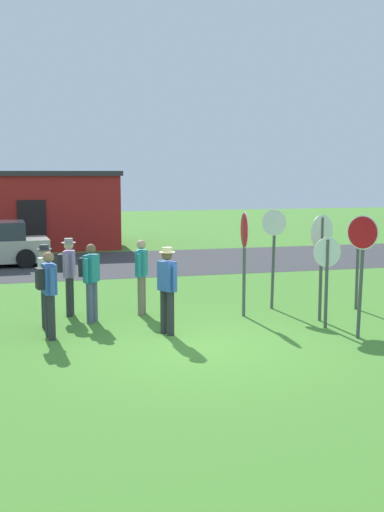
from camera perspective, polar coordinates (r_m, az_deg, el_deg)
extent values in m
plane|color=#47842D|center=(11.70, 0.89, -8.20)|extent=(80.00, 80.00, 0.00)
cube|color=#38383A|center=(22.19, -6.58, -0.67)|extent=(60.00, 6.40, 0.01)
cube|color=#B2231E|center=(28.00, -14.37, 3.98)|extent=(7.06, 5.05, 3.03)
cube|color=#383333|center=(27.95, -14.48, 7.29)|extent=(7.26, 5.25, 0.20)
cube|color=black|center=(25.49, -14.32, 2.59)|extent=(1.10, 0.08, 2.10)
cylinder|color=black|center=(21.68, -14.85, -0.22)|extent=(0.65, 0.26, 0.64)
cylinder|color=black|center=(23.46, -15.11, 0.35)|extent=(0.65, 0.26, 0.64)
cylinder|color=#474C4C|center=(12.48, 15.10, -2.00)|extent=(0.18, 0.15, 2.33)
cylinder|color=white|center=(12.36, 15.24, 2.07)|extent=(0.38, 0.58, 0.66)
cylinder|color=#B70F14|center=(12.35, 15.22, 2.07)|extent=(0.35, 0.54, 0.61)
cylinder|color=#474C4C|center=(13.92, 4.76, -0.90)|extent=(0.08, 0.08, 2.27)
cylinder|color=white|center=(13.83, 4.80, 2.36)|extent=(0.13, 0.81, 0.81)
cylinder|color=#B70F14|center=(13.83, 4.75, 2.36)|extent=(0.12, 0.75, 0.75)
cylinder|color=#474C4C|center=(13.72, 11.62, -1.22)|extent=(0.09, 0.09, 2.24)
cylinder|color=white|center=(13.62, 11.71, 2.15)|extent=(0.67, 0.33, 0.74)
cylinder|color=#B70F14|center=(13.63, 11.68, 2.16)|extent=(0.62, 0.31, 0.69)
cylinder|color=#474C4C|center=(13.14, 12.10, -2.52)|extent=(0.07, 0.07, 1.83)
cylinder|color=white|center=(13.04, 12.18, 0.34)|extent=(0.62, 0.03, 0.62)
cylinder|color=#B70F14|center=(13.05, 12.16, 0.34)|extent=(0.57, 0.03, 0.57)
cylinder|color=#474C4C|center=(15.10, 14.78, -0.89)|extent=(0.09, 0.09, 2.04)
cylinder|color=white|center=(15.00, 14.88, 1.98)|extent=(0.17, 0.61, 0.62)
cylinder|color=#B70F14|center=(15.00, 14.85, 1.98)|extent=(0.16, 0.56, 0.58)
cylinder|color=#474C4C|center=(14.81, 7.40, -0.39)|extent=(0.18, 0.18, 2.28)
cylinder|color=white|center=(14.72, 7.46, 3.03)|extent=(0.46, 0.46, 0.61)
cylinder|color=#B70F14|center=(14.73, 7.47, 3.03)|extent=(0.42, 0.43, 0.56)
cylinder|color=#2D2D33|center=(12.54, -2.57, -5.06)|extent=(0.14, 0.14, 0.88)
cylinder|color=#2D2D33|center=(12.37, -1.94, -5.24)|extent=(0.14, 0.14, 0.88)
cube|color=#3860B7|center=(12.31, -2.28, -1.83)|extent=(0.36, 0.42, 0.58)
cylinder|color=#3860B7|center=(12.50, -2.96, -1.78)|extent=(0.09, 0.09, 0.52)
cylinder|color=#3860B7|center=(12.13, -1.58, -2.07)|extent=(0.09, 0.09, 0.52)
sphere|color=brown|center=(12.25, -2.29, 0.08)|extent=(0.21, 0.21, 0.21)
cylinder|color=beige|center=(12.24, -2.29, 0.35)|extent=(0.31, 0.31, 0.02)
cylinder|color=beige|center=(12.23, -2.29, 0.58)|extent=(0.19, 0.19, 0.09)
cylinder|color=#7A6B56|center=(14.34, -4.49, -3.46)|extent=(0.14, 0.14, 0.88)
cylinder|color=#7A6B56|center=(14.13, -4.68, -3.63)|extent=(0.14, 0.14, 0.88)
cube|color=teal|center=(14.11, -4.62, -0.63)|extent=(0.34, 0.42, 0.58)
cylinder|color=teal|center=(14.35, -4.42, -0.57)|extent=(0.09, 0.09, 0.52)
cylinder|color=teal|center=(13.88, -4.82, -0.85)|extent=(0.09, 0.09, 0.52)
sphere|color=tan|center=(14.06, -4.63, 1.04)|extent=(0.21, 0.21, 0.21)
cylinder|color=#2D2D33|center=(14.43, -10.94, -3.50)|extent=(0.14, 0.14, 0.88)
cylinder|color=#2D2D33|center=(14.22, -11.10, -3.67)|extent=(0.14, 0.14, 0.88)
cube|color=#9E7AB2|center=(14.20, -11.10, -0.70)|extent=(0.30, 0.40, 0.58)
cylinder|color=#9E7AB2|center=(14.44, -10.93, -0.64)|extent=(0.09, 0.09, 0.52)
cylinder|color=#9E7AB2|center=(13.97, -11.27, -0.92)|extent=(0.09, 0.09, 0.52)
sphere|color=beige|center=(14.15, -11.14, 0.97)|extent=(0.21, 0.21, 0.21)
cylinder|color=gray|center=(14.14, -11.15, 1.20)|extent=(0.32, 0.32, 0.02)
cylinder|color=gray|center=(14.14, -11.15, 1.40)|extent=(0.19, 0.19, 0.09)
cube|color=#232328|center=(14.23, -11.77, -0.62)|extent=(0.20, 0.29, 0.40)
cylinder|color=#2D2D33|center=(13.34, -13.21, -4.48)|extent=(0.14, 0.14, 0.88)
cylinder|color=#2D2D33|center=(13.13, -13.03, -4.67)|extent=(0.14, 0.14, 0.88)
cube|color=beige|center=(13.10, -13.22, -1.45)|extent=(0.27, 0.39, 0.58)
cylinder|color=beige|center=(13.34, -13.40, -1.38)|extent=(0.09, 0.09, 0.52)
cylinder|color=beige|center=(12.87, -13.02, -1.70)|extent=(0.09, 0.09, 0.52)
sphere|color=tan|center=(13.05, -13.27, 0.35)|extent=(0.21, 0.21, 0.21)
cylinder|color=#333338|center=(13.04, -13.28, 0.60)|extent=(0.32, 0.32, 0.02)
cylinder|color=#333338|center=(13.03, -13.29, 0.82)|extent=(0.19, 0.19, 0.09)
cylinder|color=#2D2D33|center=(12.53, -12.86, -5.26)|extent=(0.14, 0.14, 0.88)
cylinder|color=#2D2D33|center=(12.32, -12.62, -5.47)|extent=(0.14, 0.14, 0.88)
cube|color=#3860B7|center=(12.28, -12.84, -2.04)|extent=(0.29, 0.40, 0.58)
cylinder|color=#3860B7|center=(12.52, -13.10, -1.96)|extent=(0.09, 0.09, 0.52)
cylinder|color=#3860B7|center=(12.06, -12.57, -2.31)|extent=(0.09, 0.09, 0.52)
sphere|color=#9E7051|center=(12.22, -12.90, -0.12)|extent=(0.21, 0.21, 0.21)
cube|color=#232328|center=(12.24, -13.62, -2.00)|extent=(0.19, 0.28, 0.40)
cylinder|color=#4C5670|center=(13.69, -8.86, -4.06)|extent=(0.14, 0.14, 0.88)
cylinder|color=#4C5670|center=(13.50, -9.27, -4.23)|extent=(0.14, 0.14, 0.88)
cube|color=teal|center=(13.47, -9.13, -1.10)|extent=(0.38, 0.42, 0.58)
cylinder|color=teal|center=(13.68, -8.68, -1.04)|extent=(0.09, 0.09, 0.52)
cylinder|color=teal|center=(13.26, -9.59, -1.34)|extent=(0.09, 0.09, 0.52)
sphere|color=brown|center=(13.41, -9.17, 0.65)|extent=(0.21, 0.21, 0.21)
cube|color=#232328|center=(13.54, -9.77, -0.98)|extent=(0.26, 0.29, 0.40)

